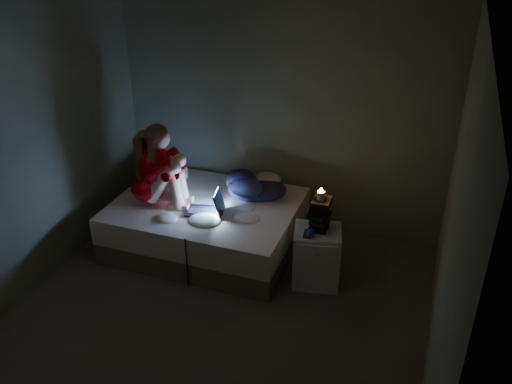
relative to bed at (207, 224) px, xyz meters
The scene contains 16 objects.
floor 1.25m from the bed, 63.77° to the right, with size 3.60×3.80×0.02m, color #413B38.
ceiling 2.65m from the bed, 63.77° to the right, with size 3.60×3.80×0.02m, color silver.
wall_back 1.43m from the bed, 56.22° to the left, with size 3.60×0.02×2.60m, color #4E5647.
wall_front 3.23m from the bed, 79.79° to the right, with size 3.60×0.02×2.60m, color #4E5647.
wall_left 1.98m from the bed, 139.06° to the right, with size 0.02×3.80×2.60m, color #4E5647.
wall_right 2.80m from the bed, 25.07° to the right, with size 0.02×3.80×2.60m, color #4E5647.
bed is the anchor object (origin of this frame).
pillow 0.80m from the bed, 154.75° to the left, with size 0.46×0.33×0.13m, color white.
woman 0.90m from the bed, 161.83° to the right, with size 0.54×0.35×0.88m, color maroon, non-canonical shape.
laptop 0.43m from the bed, 69.23° to the right, with size 0.37×0.26×0.26m, color black, non-canonical shape.
clothes_pile 0.64m from the bed, 36.66° to the left, with size 0.51×0.41×0.31m, color navy, non-canonical shape.
nightstand 1.27m from the bed, 10.57° to the right, with size 0.43×0.39×0.58m, color silver.
book_stack 1.35m from the bed, ahead, with size 0.19×0.25×0.31m, color black, non-canonical shape.
candle 1.43m from the bed, ahead, with size 0.07×0.07×0.08m, color beige.
phone 1.24m from the bed, 14.95° to the right, with size 0.07×0.14×0.01m, color black.
blue_orb 1.29m from the bed, 16.56° to the right, with size 0.08×0.08×0.08m, color navy.
Camera 1 is at (1.60, -3.34, 3.24)m, focal length 37.96 mm.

